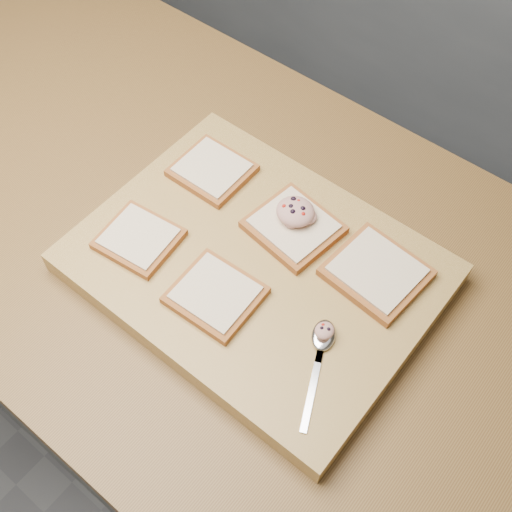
{
  "coord_description": "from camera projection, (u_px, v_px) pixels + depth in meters",
  "views": [
    {
      "loc": [
        0.44,
        -0.44,
        1.74
      ],
      "look_at": [
        0.11,
        -0.02,
        0.95
      ],
      "focal_mm": 45.0,
      "sensor_mm": 36.0,
      "label": 1
    }
  ],
  "objects": [
    {
      "name": "bread_far_center",
      "position": [
        294.0,
        227.0,
        0.99
      ],
      "size": [
        0.14,
        0.13,
        0.02
      ],
      "color": "#A35F2A",
      "rests_on": "cutting_board"
    },
    {
      "name": "island_counter",
      "position": [
        224.0,
        352.0,
        1.41
      ],
      "size": [
        2.0,
        0.8,
        0.9
      ],
      "color": "slate",
      "rests_on": "ground"
    },
    {
      "name": "cutting_board",
      "position": [
        256.0,
        268.0,
        0.98
      ],
      "size": [
        0.52,
        0.39,
        0.04
      ],
      "primitive_type": "cube",
      "color": "#AF8C4B",
      "rests_on": "island_counter"
    },
    {
      "name": "bread_far_right",
      "position": [
        377.0,
        272.0,
        0.94
      ],
      "size": [
        0.14,
        0.13,
        0.02
      ],
      "color": "#A35F2A",
      "rests_on": "cutting_board"
    },
    {
      "name": "spoon_salad",
      "position": [
        324.0,
        331.0,
        0.88
      ],
      "size": [
        0.03,
        0.03,
        0.02
      ],
      "color": "tan",
      "rests_on": "spoon"
    },
    {
      "name": "spoon",
      "position": [
        322.0,
        343.0,
        0.88
      ],
      "size": [
        0.09,
        0.16,
        0.01
      ],
      "color": "silver",
      "rests_on": "cutting_board"
    },
    {
      "name": "tuna_salad_dollop",
      "position": [
        295.0,
        211.0,
        0.97
      ],
      "size": [
        0.06,
        0.06,
        0.03
      ],
      "color": "tan",
      "rests_on": "bread_far_center"
    },
    {
      "name": "bread_far_left",
      "position": [
        212.0,
        170.0,
        1.05
      ],
      "size": [
        0.12,
        0.11,
        0.02
      ],
      "color": "#A35F2A",
      "rests_on": "cutting_board"
    },
    {
      "name": "ground",
      "position": [
        231.0,
        423.0,
        1.79
      ],
      "size": [
        4.0,
        4.0,
        0.0
      ],
      "primitive_type": "plane",
      "color": "#515459",
      "rests_on": "ground"
    },
    {
      "name": "bread_near_center",
      "position": [
        216.0,
        295.0,
        0.92
      ],
      "size": [
        0.12,
        0.11,
        0.02
      ],
      "color": "#A35F2A",
      "rests_on": "cutting_board"
    },
    {
      "name": "bread_near_left",
      "position": [
        139.0,
        238.0,
        0.98
      ],
      "size": [
        0.12,
        0.11,
        0.02
      ],
      "color": "#A35F2A",
      "rests_on": "cutting_board"
    }
  ]
}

